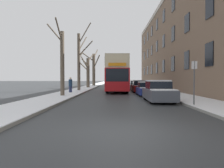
% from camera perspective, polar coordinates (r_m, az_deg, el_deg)
% --- Properties ---
extents(ground_plane, '(320.00, 320.00, 0.00)m').
position_cam_1_polar(ground_plane, '(7.01, 3.89, -12.00)').
color(ground_plane, '#303335').
extents(sidewalk_left, '(2.97, 130.00, 0.16)m').
position_cam_1_polar(sidewalk_left, '(60.03, -4.02, -0.13)').
color(sidewalk_left, gray).
rests_on(sidewalk_left, ground).
extents(sidewalk_right, '(2.97, 130.00, 0.16)m').
position_cam_1_polar(sidewalk_right, '(60.10, 6.13, -0.14)').
color(sidewalk_right, gray).
rests_on(sidewalk_right, ground).
extents(terrace_facade_right, '(9.10, 52.39, 13.70)m').
position_cam_1_polar(terrace_facade_right, '(34.46, 20.82, 9.99)').
color(terrace_facade_right, '#7A604C').
rests_on(terrace_facade_right, ground).
extents(bare_tree_left_0, '(1.94, 3.02, 6.65)m').
position_cam_1_polar(bare_tree_left_0, '(19.80, -12.98, 5.97)').
color(bare_tree_left_0, brown).
rests_on(bare_tree_left_0, ground).
extents(bare_tree_left_1, '(2.14, 2.85, 8.88)m').
position_cam_1_polar(bare_tree_left_1, '(28.81, -8.48, 6.28)').
color(bare_tree_left_1, brown).
rests_on(bare_tree_left_1, ground).
extents(bare_tree_left_2, '(2.92, 3.42, 6.27)m').
position_cam_1_polar(bare_tree_left_2, '(38.34, -6.41, 3.42)').
color(bare_tree_left_2, brown).
rests_on(bare_tree_left_2, ground).
extents(bare_tree_left_3, '(4.02, 3.79, 8.41)m').
position_cam_1_polar(bare_tree_left_3, '(48.11, -4.79, 4.11)').
color(bare_tree_left_3, brown).
rests_on(bare_tree_left_3, ground).
extents(double_decker_bus, '(2.63, 11.13, 4.24)m').
position_cam_1_polar(double_decker_bus, '(27.79, 1.24, 2.95)').
color(double_decker_bus, red).
rests_on(double_decker_bus, ground).
extents(parked_car_0, '(1.74, 4.50, 1.53)m').
position_cam_1_polar(parked_car_0, '(15.85, 12.04, -1.99)').
color(parked_car_0, '#474C56').
rests_on(parked_car_0, ground).
extents(parked_car_1, '(1.81, 3.95, 1.36)m').
position_cam_1_polar(parked_car_1, '(21.24, 9.14, -1.33)').
color(parked_car_1, navy).
rests_on(parked_car_1, ground).
extents(parked_car_2, '(1.89, 4.41, 1.45)m').
position_cam_1_polar(parked_car_2, '(27.02, 7.32, -0.68)').
color(parked_car_2, maroon).
rests_on(parked_car_2, ground).
extents(parked_car_3, '(1.74, 4.30, 1.38)m').
position_cam_1_polar(parked_car_3, '(32.52, 6.19, -0.40)').
color(parked_car_3, black).
rests_on(parked_car_3, ground).
extents(pedestrian_left_sidewalk, '(0.39, 0.39, 1.80)m').
position_cam_1_polar(pedestrian_left_sidewalk, '(24.12, -10.80, -0.18)').
color(pedestrian_left_sidewalk, navy).
rests_on(pedestrian_left_sidewalk, ground).
extents(street_sign_post, '(0.32, 0.07, 2.65)m').
position_cam_1_polar(street_sign_post, '(13.21, 20.68, 0.82)').
color(street_sign_post, '#4C4F54').
rests_on(street_sign_post, ground).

